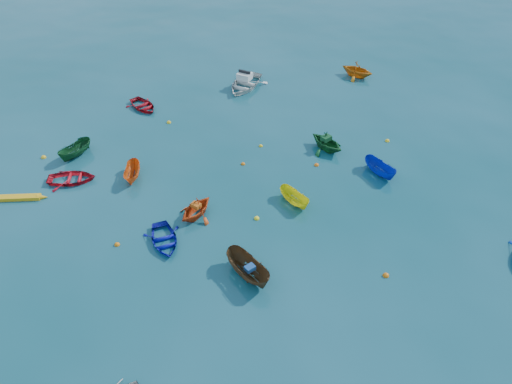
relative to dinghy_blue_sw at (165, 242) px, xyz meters
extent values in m
plane|color=#093F47|center=(6.11, -1.39, 0.00)|extent=(160.00, 160.00, 0.00)
imported|color=#0D11A3|center=(0.00, 0.00, 0.00)|extent=(2.93, 3.61, 0.66)
imported|color=#4E351C|center=(4.79, -3.31, 0.00)|extent=(2.93, 3.72, 1.36)
imported|color=#CA4113|center=(2.03, 2.19, 0.00)|extent=(3.57, 3.61, 1.44)
imported|color=yellow|center=(8.56, 2.62, 0.00)|extent=(2.20, 2.80, 1.03)
imported|color=red|center=(-6.53, 6.93, 0.00)|extent=(3.39, 2.48, 0.69)
imported|color=#E05A15|center=(-2.28, 6.76, 0.00)|extent=(1.23, 2.76, 1.04)
imported|color=#135424|center=(12.14, 8.51, 0.00)|extent=(3.73, 3.85, 1.55)
imported|color=#0D25AE|center=(15.19, 4.98, 0.00)|extent=(2.24, 3.06, 1.11)
imported|color=#9E0D16|center=(-2.02, 16.54, 0.00)|extent=(3.65, 3.89, 0.66)
imported|color=orange|center=(17.83, 19.95, 0.00)|extent=(3.99, 3.95, 1.59)
imported|color=#104621|center=(-6.66, 9.99, 0.00)|extent=(2.73, 2.99, 1.14)
imported|color=silver|center=(7.05, 19.18, 0.00)|extent=(5.28, 5.64, 1.55)
cube|color=navy|center=(4.87, -3.43, 0.82)|extent=(0.70, 0.65, 0.27)
cube|color=#CC5915|center=(2.07, 2.23, 0.86)|extent=(0.73, 0.72, 0.28)
cube|color=#104320|center=(12.08, 8.59, 0.95)|extent=(0.92, 0.87, 0.35)
sphere|color=yellow|center=(5.87, 1.41, 0.00)|extent=(0.35, 0.35, 0.35)
sphere|color=orange|center=(12.58, -4.28, 0.00)|extent=(0.37, 0.37, 0.37)
sphere|color=gold|center=(-9.10, 10.09, 0.00)|extent=(0.38, 0.38, 0.38)
sphere|color=#D36A0B|center=(-2.86, 0.15, 0.00)|extent=(0.35, 0.35, 0.35)
sphere|color=gold|center=(7.24, 9.52, 0.00)|extent=(0.31, 0.31, 0.31)
sphere|color=orange|center=(10.96, 6.56, 0.00)|extent=(0.35, 0.35, 0.35)
sphere|color=gold|center=(0.17, 13.85, 0.00)|extent=(0.36, 0.36, 0.36)
sphere|color=#D6650B|center=(5.63, 7.37, 0.00)|extent=(0.31, 0.31, 0.31)
sphere|color=yellow|center=(17.16, 8.96, 0.00)|extent=(0.35, 0.35, 0.35)
camera|label=1|loc=(2.84, -22.00, 21.90)|focal=35.00mm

